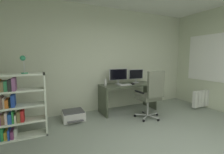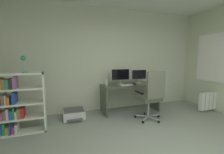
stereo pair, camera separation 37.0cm
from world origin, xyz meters
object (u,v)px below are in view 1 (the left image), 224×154
Objects in this scene: desk_lamp at (23,61)px; desk at (128,91)px; desktop_speaker at (105,82)px; printer at (73,115)px; computer_mouse at (133,84)px; monitor_main at (118,75)px; radiator at (205,98)px; office_chair at (151,93)px; monitor_secondary at (136,75)px; keyboard at (125,85)px; bookshelf at (16,107)px.

desk is at bearing 10.31° from desk_lamp.
printer is at bearing -173.32° from desktop_speaker.
computer_mouse is at bearing -54.20° from desk.
desk_lamp is at bearing -165.80° from monitor_main.
desk is 1.63× the size of radiator.
monitor_main is (-0.24, 0.11, 0.44)m from desk.
desk_lamp is (-2.58, 0.33, 0.76)m from office_chair.
monitor_secondary is at bearing 11.37° from desk_lamp.
monitor_secondary is 1.42× the size of desk_lamp.
desk is at bearing -160.90° from monitor_secondary.
keyboard is at bearing -73.61° from monitor_main.
monitor_main is 2.44m from bookshelf.
desk reaches higher than radiator.
desk_lamp reaches higher than desktop_speaker.
radiator is (2.32, -0.62, -0.46)m from keyboard.
desktop_speaker is at bearing 6.68° from printer.
bookshelf reaches higher than office_chair.
desk_lamp reaches higher than desk.
office_chair is 2.77m from bookshelf.
bookshelf is at bearing -165.44° from desktop_speaker.
desk_lamp reaches higher than office_chair.
monitor_main is 0.56× the size of radiator.
monitor_main is 1.16× the size of monitor_secondary.
bookshelf is (-2.58, -0.44, 0.03)m from desk.
computer_mouse is at bearing -34.43° from monitor_main.
office_chair is (-0.16, -0.88, -0.33)m from monitor_secondary.
monitor_secondary is at bearing 46.44° from computer_mouse.
bookshelf reaches higher than desk.
monitor_main reaches higher than desktop_speaker.
radiator is at bearing -3.86° from desk_lamp.
monitor_main is 3.11× the size of desktop_speaker.
computer_mouse is 0.31× the size of desk_lamp.
monitor_secondary reaches higher than radiator.
printer is (-1.82, -0.15, -0.86)m from monitor_secondary.
office_chair is at bearing -66.23° from keyboard.
printer is at bearing -175.35° from monitor_secondary.
bookshelf reaches higher than desktop_speaker.
monitor_main is 0.45m from computer_mouse.
desk is at bearing 9.68° from bookshelf.
desktop_speaker reaches higher than keyboard.
radiator is at bearing -19.82° from monitor_main.
desk_lamp reaches higher than printer.
desk_lamp is at bearing -156.35° from printer.
desktop_speaker is (-0.47, 0.19, 0.07)m from keyboard.
desktop_speaker is 2.95m from radiator.
bookshelf is (-2.75, 0.33, -0.05)m from office_chair.
printer is at bearing -178.59° from desk.
keyboard is 2.44m from bookshelf.
desk is 0.51m from monitor_main.
radiator is at bearing 0.61° from office_chair.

